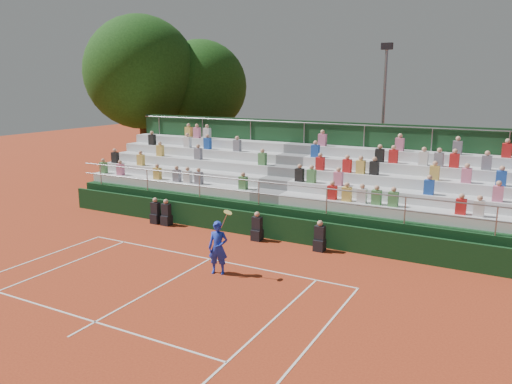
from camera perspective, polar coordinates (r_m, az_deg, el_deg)
The scene contains 8 objects.
ground at distance 18.20m, azimuth -5.30°, elevation -7.65°, with size 90.00×90.00×0.00m, color #A83A1C.
courtside_wall at distance 20.65m, azimuth -0.40°, elevation -3.68°, with size 20.00×0.15×1.00m, color black.
line_officials at distance 20.93m, azimuth -4.16°, elevation -3.56°, with size 8.27×0.40×1.19m.
grandstand at distance 23.29m, azimuth 3.49°, elevation -0.39°, with size 20.00×5.20×4.40m.
tennis_player at distance 16.59m, azimuth -4.35°, elevation -6.36°, with size 0.91×0.60×2.22m.
tree_west at distance 33.87m, azimuth -13.02°, elevation 13.15°, with size 7.22×7.22×10.45m.
tree_east at distance 34.85m, azimuth -6.32°, elevation 11.88°, with size 6.22×6.22×9.05m.
floodlight_mast at distance 28.44m, azimuth 14.38°, elevation 9.21°, with size 0.60×0.25×8.28m.
Camera 1 is at (9.57, -14.17, 6.25)m, focal length 35.00 mm.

